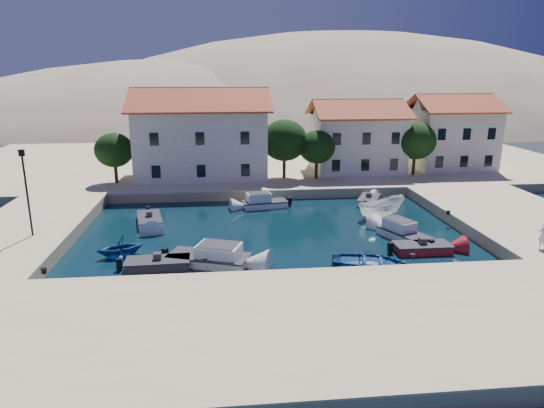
{
  "coord_description": "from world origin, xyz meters",
  "views": [
    {
      "loc": [
        -3.71,
        -26.65,
        12.38
      ],
      "look_at": [
        0.17,
        11.14,
        2.0
      ],
      "focal_mm": 32.0,
      "sensor_mm": 36.0,
      "label": 1
    }
  ],
  "objects_px": {
    "cabin_cruiser_south": "(208,257)",
    "cabin_cruiser_east": "(404,234)",
    "pedestrian": "(543,236)",
    "rowboat_south": "(369,267)",
    "boat_east": "(381,217)",
    "building_right": "(451,131)",
    "building_mid": "(357,135)",
    "lamppost": "(26,185)",
    "building_left": "(201,132)"
  },
  "relations": [
    {
      "from": "rowboat_south",
      "to": "building_left",
      "type": "bearing_deg",
      "value": 39.02
    },
    {
      "from": "lamppost",
      "to": "boat_east",
      "type": "distance_m",
      "value": 28.38
    },
    {
      "from": "lamppost",
      "to": "boat_east",
      "type": "height_order",
      "value": "lamppost"
    },
    {
      "from": "boat_east",
      "to": "pedestrian",
      "type": "xyz_separation_m",
      "value": [
        7.24,
        -11.28,
        1.91
      ]
    },
    {
      "from": "rowboat_south",
      "to": "boat_east",
      "type": "distance_m",
      "value": 11.64
    },
    {
      "from": "building_left",
      "to": "lamppost",
      "type": "bearing_deg",
      "value": -119.9
    },
    {
      "from": "lamppost",
      "to": "rowboat_south",
      "type": "xyz_separation_m",
      "value": [
        23.18,
        -5.8,
        -4.75
      ]
    },
    {
      "from": "pedestrian",
      "to": "building_mid",
      "type": "bearing_deg",
      "value": -79.56
    },
    {
      "from": "boat_east",
      "to": "pedestrian",
      "type": "height_order",
      "value": "pedestrian"
    },
    {
      "from": "building_right",
      "to": "cabin_cruiser_east",
      "type": "bearing_deg",
      "value": -121.62
    },
    {
      "from": "building_right",
      "to": "cabin_cruiser_east",
      "type": "relative_size",
      "value": 1.96
    },
    {
      "from": "lamppost",
      "to": "pedestrian",
      "type": "bearing_deg",
      "value": -10.25
    },
    {
      "from": "cabin_cruiser_south",
      "to": "cabin_cruiser_east",
      "type": "bearing_deg",
      "value": 32.79
    },
    {
      "from": "building_right",
      "to": "pedestrian",
      "type": "xyz_separation_m",
      "value": [
        -6.73,
        -28.29,
        -3.57
      ]
    },
    {
      "from": "building_mid",
      "to": "rowboat_south",
      "type": "distance_m",
      "value": 28.02
    },
    {
      "from": "cabin_cruiser_south",
      "to": "cabin_cruiser_east",
      "type": "distance_m",
      "value": 15.14
    },
    {
      "from": "building_left",
      "to": "cabin_cruiser_south",
      "type": "relative_size",
      "value": 2.51
    },
    {
      "from": "building_right",
      "to": "cabin_cruiser_east",
      "type": "height_order",
      "value": "building_right"
    },
    {
      "from": "building_left",
      "to": "cabin_cruiser_south",
      "type": "distance_m",
      "value": 24.85
    },
    {
      "from": "rowboat_south",
      "to": "boat_east",
      "type": "bearing_deg",
      "value": -7.29
    },
    {
      "from": "building_mid",
      "to": "building_left",
      "type": "bearing_deg",
      "value": -176.82
    },
    {
      "from": "building_right",
      "to": "lamppost",
      "type": "xyz_separation_m",
      "value": [
        -41.5,
        -22.0,
        -0.72
      ]
    },
    {
      "from": "building_left",
      "to": "cabin_cruiser_east",
      "type": "bearing_deg",
      "value": -52.64
    },
    {
      "from": "building_right",
      "to": "cabin_cruiser_east",
      "type": "xyz_separation_m",
      "value": [
        -14.08,
        -22.86,
        -5.0
      ]
    },
    {
      "from": "building_left",
      "to": "lamppost",
      "type": "distance_m",
      "value": 23.1
    },
    {
      "from": "cabin_cruiser_south",
      "to": "rowboat_south",
      "type": "bearing_deg",
      "value": 11.43
    },
    {
      "from": "rowboat_south",
      "to": "pedestrian",
      "type": "bearing_deg",
      "value": -77.76
    },
    {
      "from": "cabin_cruiser_east",
      "to": "pedestrian",
      "type": "distance_m",
      "value": 9.24
    },
    {
      "from": "building_mid",
      "to": "cabin_cruiser_south",
      "type": "distance_m",
      "value": 30.69
    },
    {
      "from": "building_right",
      "to": "cabin_cruiser_south",
      "type": "bearing_deg",
      "value": -137.73
    },
    {
      "from": "building_right",
      "to": "cabin_cruiser_east",
      "type": "distance_m",
      "value": 27.31
    },
    {
      "from": "building_left",
      "to": "boat_east",
      "type": "distance_m",
      "value": 22.74
    },
    {
      "from": "building_left",
      "to": "building_right",
      "type": "bearing_deg",
      "value": 3.81
    },
    {
      "from": "rowboat_south",
      "to": "pedestrian",
      "type": "height_order",
      "value": "pedestrian"
    },
    {
      "from": "lamppost",
      "to": "rowboat_south",
      "type": "distance_m",
      "value": 24.36
    },
    {
      "from": "lamppost",
      "to": "cabin_cruiser_east",
      "type": "bearing_deg",
      "value": -1.8
    },
    {
      "from": "cabin_cruiser_east",
      "to": "boat_east",
      "type": "bearing_deg",
      "value": -24.47
    },
    {
      "from": "building_mid",
      "to": "pedestrian",
      "type": "bearing_deg",
      "value": -79.08
    },
    {
      "from": "rowboat_south",
      "to": "boat_east",
      "type": "xyz_separation_m",
      "value": [
        4.35,
        10.79,
        0.0
      ]
    },
    {
      "from": "building_left",
      "to": "cabin_cruiser_south",
      "type": "bearing_deg",
      "value": -87.27
    },
    {
      "from": "building_left",
      "to": "boat_east",
      "type": "height_order",
      "value": "building_left"
    },
    {
      "from": "lamppost",
      "to": "boat_east",
      "type": "xyz_separation_m",
      "value": [
        27.53,
        5.0,
        -4.75
      ]
    },
    {
      "from": "pedestrian",
      "to": "building_left",
      "type": "bearing_deg",
      "value": -48.97
    },
    {
      "from": "building_mid",
      "to": "cabin_cruiser_east",
      "type": "relative_size",
      "value": 2.17
    },
    {
      "from": "cabin_cruiser_south",
      "to": "building_mid",
      "type": "bearing_deg",
      "value": 76.25
    },
    {
      "from": "building_right",
      "to": "boat_east",
      "type": "distance_m",
      "value": 22.68
    },
    {
      "from": "building_mid",
      "to": "boat_east",
      "type": "height_order",
      "value": "building_mid"
    },
    {
      "from": "building_right",
      "to": "boat_east",
      "type": "height_order",
      "value": "building_right"
    },
    {
      "from": "building_right",
      "to": "cabin_cruiser_south",
      "type": "distance_m",
      "value": 39.29
    },
    {
      "from": "cabin_cruiser_east",
      "to": "pedestrian",
      "type": "relative_size",
      "value": 2.67
    }
  ]
}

